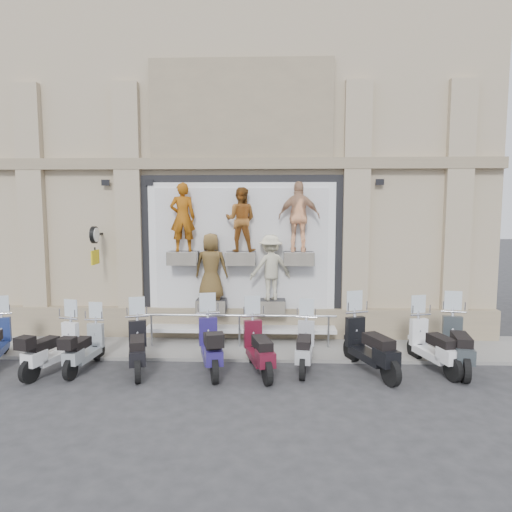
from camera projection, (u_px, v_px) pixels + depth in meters
The scene contains 15 objects.
ground at pixel (233, 378), 9.87m from camera, with size 90.00×90.00×0.00m, color #2C2C2F.
sidewalk at pixel (240, 347), 11.96m from camera, with size 16.00×2.20×0.08m, color gray.
building at pixel (249, 142), 16.19m from camera, with size 14.00×8.60×12.00m, color tan, non-canonical shape.
shop_vitrine at pixel (244, 253), 12.33m from camera, with size 5.60×0.98×4.30m.
guard_rail at pixel (239, 332), 11.81m from camera, with size 5.06×0.10×0.93m, color #9EA0A5, non-canonical shape.
clock_sign_bracket at pixel (95, 240), 12.17m from camera, with size 0.10×0.80×1.02m.
scooter_b at pixel (52, 339), 10.16m from camera, with size 0.55×1.89×1.53m, color white, non-canonical shape.
scooter_c at pixel (84, 339), 10.31m from camera, with size 0.52×1.78×1.44m, color gray, non-canonical shape.
scooter_d at pixel (137, 337), 10.19m from camera, with size 0.57×1.95×1.58m, color black, non-canonical shape.
scooter_e at pixel (211, 335), 10.21m from camera, with size 0.60×2.05×1.67m, color navy, non-canonical shape.
scooter_f at pixel (259, 337), 10.10m from camera, with size 0.58×2.00×1.62m, color #4E0D1C, non-canonical shape.
scooter_g at pixel (305, 337), 10.34m from camera, with size 0.54×1.86×1.51m, color #9EA0A4, non-canonical shape.
scooter_h at pixel (370, 335), 10.07m from camera, with size 0.63×2.14×1.74m, color black, non-canonical shape.
scooter_i at pixel (434, 335), 10.28m from camera, with size 0.58×1.97×1.60m, color white, non-canonical shape.
scooter_j at pixel (458, 334), 10.25m from camera, with size 0.61×2.09×1.70m, color #2B3235, non-canonical shape.
Camera 1 is at (0.84, -9.51, 3.67)m, focal length 32.00 mm.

